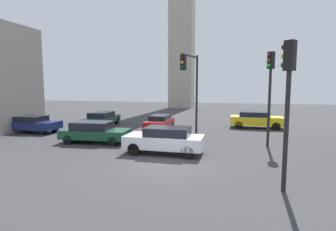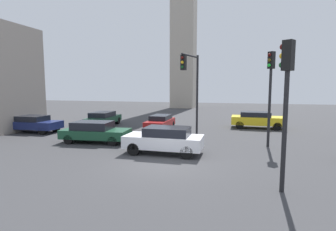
{
  "view_description": "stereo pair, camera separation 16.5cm",
  "coord_description": "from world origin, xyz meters",
  "px_view_note": "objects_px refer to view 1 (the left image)",
  "views": [
    {
      "loc": [
        3.21,
        -11.82,
        3.66
      ],
      "look_at": [
        -0.79,
        3.97,
        1.87
      ],
      "focal_mm": 28.08,
      "sensor_mm": 36.0,
      "label": 1
    },
    {
      "loc": [
        3.37,
        -11.78,
        3.66
      ],
      "look_at": [
        -0.79,
        3.97,
        1.87
      ],
      "focal_mm": 28.08,
      "sensor_mm": 36.0,
      "label": 2
    }
  ],
  "objects_px": {
    "car_3": "(160,122)",
    "car_7": "(95,132)",
    "car_1": "(102,118)",
    "car_2": "(165,139)",
    "car_4": "(256,119)",
    "traffic_light_0": "(191,79)",
    "car_0": "(32,123)",
    "traffic_light_2": "(270,82)",
    "traffic_light_1": "(288,88)"
  },
  "relations": [
    {
      "from": "car_3",
      "to": "car_7",
      "type": "distance_m",
      "value": 6.26
    },
    {
      "from": "car_1",
      "to": "car_2",
      "type": "height_order",
      "value": "car_2"
    },
    {
      "from": "car_4",
      "to": "car_7",
      "type": "bearing_deg",
      "value": -139.16
    },
    {
      "from": "traffic_light_0",
      "to": "car_0",
      "type": "bearing_deg",
      "value": -69.96
    },
    {
      "from": "traffic_light_2",
      "to": "car_2",
      "type": "distance_m",
      "value": 7.21
    },
    {
      "from": "traffic_light_1",
      "to": "car_4",
      "type": "distance_m",
      "value": 14.96
    },
    {
      "from": "car_0",
      "to": "car_7",
      "type": "relative_size",
      "value": 0.97
    },
    {
      "from": "traffic_light_2",
      "to": "car_7",
      "type": "bearing_deg",
      "value": -40.29
    },
    {
      "from": "car_4",
      "to": "car_0",
      "type": "bearing_deg",
      "value": -157.88
    },
    {
      "from": "traffic_light_1",
      "to": "car_3",
      "type": "distance_m",
      "value": 13.98
    },
    {
      "from": "traffic_light_0",
      "to": "car_4",
      "type": "relative_size",
      "value": 1.32
    },
    {
      "from": "traffic_light_2",
      "to": "car_2",
      "type": "height_order",
      "value": "traffic_light_2"
    },
    {
      "from": "traffic_light_2",
      "to": "car_1",
      "type": "height_order",
      "value": "traffic_light_2"
    },
    {
      "from": "traffic_light_2",
      "to": "car_0",
      "type": "distance_m",
      "value": 18.08
    },
    {
      "from": "car_0",
      "to": "car_7",
      "type": "xyz_separation_m",
      "value": [
        6.87,
        -2.18,
        0.0
      ]
    },
    {
      "from": "traffic_light_2",
      "to": "traffic_light_0",
      "type": "bearing_deg",
      "value": -67.98
    },
    {
      "from": "traffic_light_2",
      "to": "car_3",
      "type": "xyz_separation_m",
      "value": [
        -8.05,
        4.1,
        -3.25
      ]
    },
    {
      "from": "car_2",
      "to": "car_7",
      "type": "relative_size",
      "value": 0.94
    },
    {
      "from": "car_2",
      "to": "car_3",
      "type": "height_order",
      "value": "car_2"
    },
    {
      "from": "car_7",
      "to": "traffic_light_2",
      "type": "bearing_deg",
      "value": 2.76
    },
    {
      "from": "traffic_light_0",
      "to": "car_2",
      "type": "relative_size",
      "value": 1.41
    },
    {
      "from": "traffic_light_1",
      "to": "car_2",
      "type": "height_order",
      "value": "traffic_light_1"
    },
    {
      "from": "traffic_light_1",
      "to": "car_0",
      "type": "height_order",
      "value": "traffic_light_1"
    },
    {
      "from": "car_3",
      "to": "car_7",
      "type": "bearing_deg",
      "value": -26.41
    },
    {
      "from": "traffic_light_2",
      "to": "car_0",
      "type": "relative_size",
      "value": 1.31
    },
    {
      "from": "traffic_light_2",
      "to": "car_7",
      "type": "xyz_separation_m",
      "value": [
        -10.9,
        -1.46,
        -3.23
      ]
    },
    {
      "from": "car_0",
      "to": "car_3",
      "type": "xyz_separation_m",
      "value": [
        9.73,
        3.39,
        -0.02
      ]
    },
    {
      "from": "traffic_light_0",
      "to": "car_0",
      "type": "xyz_separation_m",
      "value": [
        -12.69,
        -1.14,
        -3.51
      ]
    },
    {
      "from": "car_2",
      "to": "car_7",
      "type": "xyz_separation_m",
      "value": [
        -5.24,
        1.68,
        -0.06
      ]
    },
    {
      "from": "traffic_light_0",
      "to": "car_0",
      "type": "height_order",
      "value": "traffic_light_0"
    },
    {
      "from": "traffic_light_2",
      "to": "car_4",
      "type": "relative_size",
      "value": 1.26
    },
    {
      "from": "car_3",
      "to": "car_0",
      "type": "bearing_deg",
      "value": -70.04
    },
    {
      "from": "traffic_light_0",
      "to": "car_1",
      "type": "height_order",
      "value": "traffic_light_0"
    },
    {
      "from": "car_2",
      "to": "car_7",
      "type": "bearing_deg",
      "value": -17.84
    },
    {
      "from": "car_1",
      "to": "car_7",
      "type": "relative_size",
      "value": 1.02
    },
    {
      "from": "traffic_light_0",
      "to": "car_2",
      "type": "bearing_deg",
      "value": 8.26
    },
    {
      "from": "traffic_light_1",
      "to": "traffic_light_2",
      "type": "bearing_deg",
      "value": -59.01
    },
    {
      "from": "traffic_light_1",
      "to": "car_3",
      "type": "relative_size",
      "value": 1.32
    },
    {
      "from": "car_2",
      "to": "car_3",
      "type": "relative_size",
      "value": 1.08
    },
    {
      "from": "traffic_light_1",
      "to": "car_1",
      "type": "relative_size",
      "value": 1.12
    },
    {
      "from": "traffic_light_0",
      "to": "traffic_light_1",
      "type": "relative_size",
      "value": 1.15
    },
    {
      "from": "car_1",
      "to": "car_7",
      "type": "bearing_deg",
      "value": -160.12
    },
    {
      "from": "traffic_light_2",
      "to": "car_3",
      "type": "relative_size",
      "value": 1.45
    },
    {
      "from": "car_4",
      "to": "car_7",
      "type": "relative_size",
      "value": 1.0
    },
    {
      "from": "traffic_light_1",
      "to": "car_0",
      "type": "xyz_separation_m",
      "value": [
        -17.48,
        7.88,
        -2.9
      ]
    },
    {
      "from": "car_1",
      "to": "car_4",
      "type": "relative_size",
      "value": 1.02
    },
    {
      "from": "car_1",
      "to": "car_0",
      "type": "bearing_deg",
      "value": 134.32
    },
    {
      "from": "traffic_light_1",
      "to": "car_7",
      "type": "xyz_separation_m",
      "value": [
        -10.61,
        5.7,
        -2.9
      ]
    },
    {
      "from": "traffic_light_2",
      "to": "traffic_light_1",
      "type": "bearing_deg",
      "value": 39.73
    },
    {
      "from": "car_7",
      "to": "car_3",
      "type": "bearing_deg",
      "value": 57.94
    }
  ]
}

